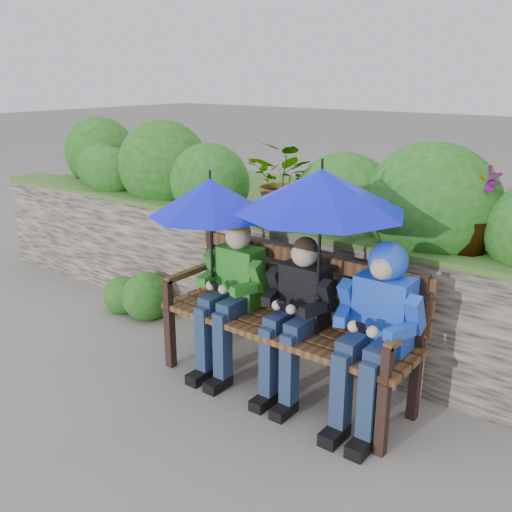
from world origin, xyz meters
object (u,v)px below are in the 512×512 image
Objects in this scene: boy_left at (231,290)px; umbrella_right at (321,191)px; park_bench at (290,313)px; umbrella_left at (210,197)px; boy_middle at (297,310)px; boy_right at (377,321)px.

umbrella_right reaches higher than boy_left.
boy_left reaches higher than park_bench.
umbrella_right is at bearing 1.67° from umbrella_left.
boy_right reaches higher than boy_middle.
umbrella_left is (-0.17, -0.02, 0.68)m from boy_left.
boy_left is 0.70m from umbrella_left.
umbrella_right is at bearing -17.39° from park_bench.
park_bench is 0.17m from boy_middle.
umbrella_left reaches higher than boy_right.
boy_right is at bearing -6.77° from park_bench.
boy_right is at bearing 1.23° from umbrella_left.
park_bench is at bearing 173.23° from boy_right.
boy_right reaches higher than boy_left.
boy_left is 1.16m from boy_right.
umbrella_right is (0.16, 0.00, 0.84)m from boy_middle.
boy_right is at bearing 0.64° from boy_middle.
umbrella_left is 0.91m from umbrella_right.
park_bench is at bearing 10.05° from umbrella_left.
boy_middle is 1.01m from umbrella_left.
umbrella_right is (0.27, -0.09, 0.92)m from park_bench.
boy_left is 0.58m from boy_middle.
boy_middle is at bearing -179.36° from boy_right.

